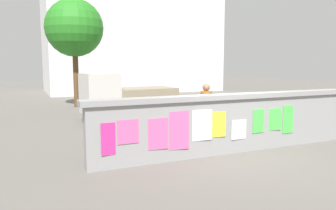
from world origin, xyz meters
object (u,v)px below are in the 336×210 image
Objects in this scene: motorcycle at (156,127)px; auto_rickshaw_truck at (125,98)px; bicycle_near at (246,121)px; tree_roadside at (74,28)px; bicycle_far at (212,110)px; person_walking at (206,105)px.

auto_rickshaw_truck is at bearing 85.49° from motorcycle.
auto_rickshaw_truck is 4.77m from bicycle_near.
auto_rickshaw_truck is 4.00m from motorcycle.
auto_rickshaw_truck reaches higher than bicycle_near.
bicycle_near is 0.31× the size of tree_roadside.
bicycle_far is at bearing 80.50° from bicycle_near.
bicycle_near is at bearing 2.70° from person_walking.
auto_rickshaw_truck is 0.68× the size of tree_roadside.
bicycle_near and bicycle_far have the same top height.
tree_roadside reaches higher than bicycle_far.
person_walking is (-1.99, -2.85, 0.62)m from bicycle_far.
person_walking is 0.30× the size of tree_roadside.
auto_rickshaw_truck reaches higher than bicycle_far.
motorcycle is 1.11× the size of bicycle_far.
tree_roadside is (-4.40, 6.03, 3.60)m from bicycle_far.
tree_roadside reaches higher than bicycle_near.
bicycle_far is 0.31× the size of tree_roadside.
person_walking is (1.35, -3.84, 0.09)m from auto_rickshaw_truck.
bicycle_near is 1.06× the size of person_walking.
motorcycle is at bearing -176.48° from bicycle_near.
person_walking reaches higher than motorcycle.
tree_roadside reaches higher than motorcycle.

